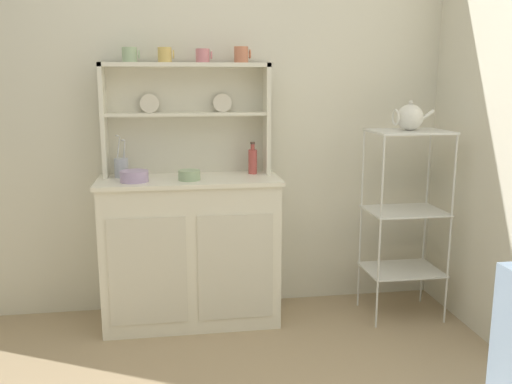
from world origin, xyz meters
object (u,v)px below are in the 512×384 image
Objects in this scene: hutch_cabinet at (191,249)px; hutch_shelf_unit at (186,110)px; cup_sage_0 at (130,55)px; jam_bottle at (253,161)px; bowl_mixing_large at (134,176)px; porcelain_teapot at (410,117)px; utensil_jar at (121,167)px; bakers_rack at (405,204)px.

hutch_shelf_unit is at bearing 90.00° from hutch_cabinet.
cup_sage_0 reaches higher than jam_bottle.
cup_sage_0 reaches higher than hutch_shelf_unit.
jam_bottle is at bearing 13.16° from bowl_mixing_large.
cup_sage_0 is 0.40× the size of porcelain_teapot.
utensil_jar is at bearing 117.79° from bowl_mixing_large.
jam_bottle is at bearing 12.75° from hutch_cabinet.
cup_sage_0 reaches higher than utensil_jar.
bowl_mixing_large is at bearing -166.32° from hutch_cabinet.
bakers_rack is 1.68m from utensil_jar.
bakers_rack is at bearing -5.02° from hutch_cabinet.
hutch_shelf_unit reaches higher than bakers_rack.
porcelain_teapot is (1.27, -0.11, 0.76)m from hutch_cabinet.
bakers_rack is (1.27, -0.11, 0.25)m from hutch_cabinet.
hutch_shelf_unit is 0.50m from utensil_jar.
bakers_rack reaches higher than jam_bottle.
porcelain_teapot is at bearing -5.02° from hutch_cabinet.
hutch_cabinet is 10.59× the size of cup_sage_0.
jam_bottle is at bearing 167.41° from porcelain_teapot.
utensil_jar is at bearing 173.43° from bakers_rack.
utensil_jar is at bearing -179.43° from jam_bottle.
cup_sage_0 is at bearing 177.01° from jam_bottle.
bowl_mixing_large is (0.01, -0.20, -0.66)m from cup_sage_0.
hutch_cabinet is 4.26× the size of utensil_jar.
utensil_jar reaches higher than jam_bottle.
utensil_jar reaches higher than hutch_cabinet.
porcelain_teapot is (1.57, -0.23, -0.35)m from cup_sage_0.
bakers_rack is at bearing -0.00° from porcelain_teapot.
porcelain_teapot is (1.65, -0.19, 0.28)m from utensil_jar.
hutch_shelf_unit is 0.49m from jam_bottle.
bakers_rack reaches higher than hutch_cabinet.
bowl_mixing_large is at bearing -87.93° from cup_sage_0.
jam_bottle is 0.78× the size of utensil_jar.
hutch_cabinet is at bearing 174.98° from porcelain_teapot.
bakers_rack is 1.58m from bowl_mixing_large.
bakers_rack is at bearing -6.57° from utensil_jar.
utensil_jar is at bearing -149.14° from cup_sage_0.
bakers_rack is 1.81m from cup_sage_0.
cup_sage_0 is 0.69m from bowl_mixing_large.
hutch_cabinet is 0.82m from hutch_shelf_unit.
utensil_jar is 1.01× the size of porcelain_teapot.
jam_bottle is (0.38, -0.08, -0.30)m from hutch_shelf_unit.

